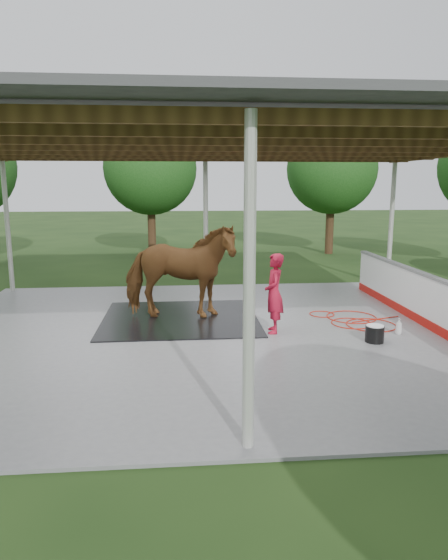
{
  "coord_description": "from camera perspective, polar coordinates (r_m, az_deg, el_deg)",
  "views": [
    {
      "loc": [
        -0.76,
        -10.13,
        3.12
      ],
      "look_at": [
        0.15,
        0.23,
        1.12
      ],
      "focal_mm": 32.0,
      "sensor_mm": 36.0,
      "label": 1
    }
  ],
  "objects": [
    {
      "name": "hose_coil",
      "position": [
        11.8,
        14.72,
        -4.5
      ],
      "size": [
        2.03,
        1.86,
        0.02
      ],
      "color": "#AD1C0C",
      "rests_on": "concrete_slab"
    },
    {
      "name": "ground",
      "position": [
        10.63,
        -0.7,
        -6.19
      ],
      "size": [
        100.0,
        100.0,
        0.0
      ],
      "primitive_type": "plane",
      "color": "#1E3814"
    },
    {
      "name": "handler",
      "position": [
        10.44,
        5.75,
        -1.53
      ],
      "size": [
        0.47,
        0.65,
        1.67
      ],
      "primitive_type": "imported",
      "rotation": [
        0.0,
        0.0,
        -1.68
      ],
      "color": "#AF122D",
      "rests_on": "concrete_slab"
    },
    {
      "name": "tree_belt",
      "position": [
        11.1,
        0.48,
        14.33
      ],
      "size": [
        28.0,
        28.0,
        5.8
      ],
      "color": "#382314",
      "rests_on": "ground"
    },
    {
      "name": "wash_bucket",
      "position": [
        10.34,
        16.84,
        -5.86
      ],
      "size": [
        0.37,
        0.37,
        0.34
      ],
      "color": "black",
      "rests_on": "concrete_slab"
    },
    {
      "name": "rubber_mat",
      "position": [
        11.66,
        -5.01,
        -4.36
      ],
      "size": [
        3.55,
        3.33,
        0.03
      ],
      "primitive_type": "cube",
      "color": "black",
      "rests_on": "concrete_slab"
    },
    {
      "name": "pavilion_structure",
      "position": [
        10.19,
        -0.76,
        15.64
      ],
      "size": [
        12.6,
        10.6,
        4.05
      ],
      "color": "beige",
      "rests_on": "ground"
    },
    {
      "name": "soap_bottle_a",
      "position": [
        11.02,
        19.35,
        -5.03
      ],
      "size": [
        0.14,
        0.14,
        0.34
      ],
      "primitive_type": "imported",
      "rotation": [
        0.0,
        0.0,
        -0.05
      ],
      "color": "silver",
      "rests_on": "concrete_slab"
    },
    {
      "name": "horse",
      "position": [
        11.42,
        -5.1,
        0.97
      ],
      "size": [
        2.67,
        1.4,
        2.17
      ],
      "primitive_type": "imported",
      "rotation": [
        0.0,
        0.0,
        1.48
      ],
      "color": "brown",
      "rests_on": "rubber_mat"
    },
    {
      "name": "soap_bottle_b",
      "position": [
        10.82,
        16.43,
        -5.54
      ],
      "size": [
        0.12,
        0.12,
        0.19
      ],
      "primitive_type": "imported",
      "rotation": [
        0.0,
        0.0,
        -0.48
      ],
      "color": "#338CD8",
      "rests_on": "concrete_slab"
    },
    {
      "name": "concrete_slab",
      "position": [
        10.62,
        -0.7,
        -6.06
      ],
      "size": [
        12.0,
        10.0,
        0.05
      ],
      "primitive_type": "cube",
      "color": "slate",
      "rests_on": "ground"
    },
    {
      "name": "dasher_board",
      "position": [
        11.74,
        22.31,
        -2.38
      ],
      "size": [
        0.16,
        8.0,
        1.15
      ],
      "color": "#AE140E",
      "rests_on": "concrete_slab"
    }
  ]
}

